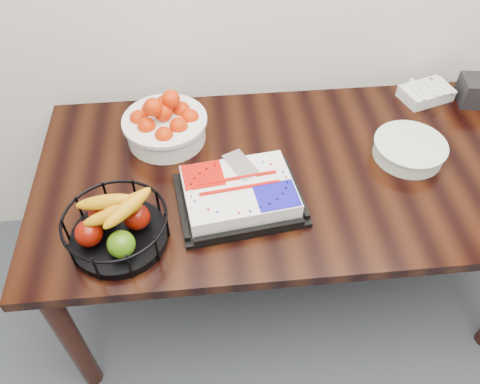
{
  "coord_description": "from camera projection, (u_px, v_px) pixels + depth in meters",
  "views": [
    {
      "loc": [
        -0.3,
        0.85,
        1.91
      ],
      "look_at": [
        -0.21,
        1.83,
        0.83
      ],
      "focal_mm": 35.0,
      "sensor_mm": 36.0,
      "label": 1
    }
  ],
  "objects": [
    {
      "name": "table",
      "position": [
        292.0,
        185.0,
        1.71
      ],
      "size": [
        1.8,
        0.9,
        0.75
      ],
      "color": "black",
      "rests_on": "ground"
    },
    {
      "name": "cake_tray",
      "position": [
        239.0,
        194.0,
        1.51
      ],
      "size": [
        0.44,
        0.36,
        0.08
      ],
      "color": "black",
      "rests_on": "table"
    },
    {
      "name": "tangerine_bowl",
      "position": [
        165.0,
        121.0,
        1.69
      ],
      "size": [
        0.31,
        0.31,
        0.19
      ],
      "color": "white",
      "rests_on": "table"
    },
    {
      "name": "fruit_basket",
      "position": [
        116.0,
        226.0,
        1.38
      ],
      "size": [
        0.31,
        0.31,
        0.17
      ],
      "color": "black",
      "rests_on": "table"
    },
    {
      "name": "plate_stack",
      "position": [
        409.0,
        150.0,
        1.66
      ],
      "size": [
        0.26,
        0.26,
        0.06
      ],
      "color": "white",
      "rests_on": "table"
    },
    {
      "name": "fork_bag",
      "position": [
        426.0,
        93.0,
        1.9
      ],
      "size": [
        0.22,
        0.18,
        0.06
      ],
      "color": "silver",
      "rests_on": "table"
    },
    {
      "name": "napkin_box",
      "position": [
        479.0,
        91.0,
        1.87
      ],
      "size": [
        0.16,
        0.14,
        0.1
      ],
      "primitive_type": "cube",
      "rotation": [
        0.0,
        0.0,
        -0.16
      ],
      "color": "black",
      "rests_on": "table"
    }
  ]
}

